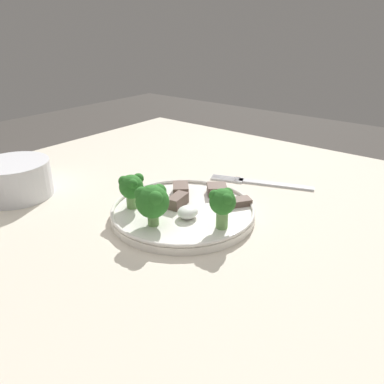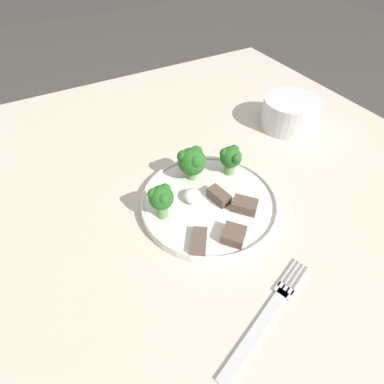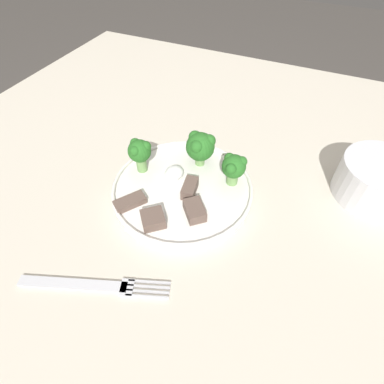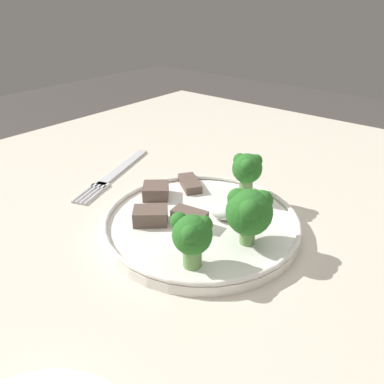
% 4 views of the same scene
% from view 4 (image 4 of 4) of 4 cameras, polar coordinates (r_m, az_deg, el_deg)
% --- Properties ---
extents(table, '(1.06, 1.06, 0.73)m').
position_cam_4_polar(table, '(0.52, 4.85, -15.08)').
color(table, beige).
rests_on(table, ground_plane).
extents(dinner_plate, '(0.24, 0.24, 0.02)m').
position_cam_4_polar(dinner_plate, '(0.46, 1.42, -4.68)').
color(dinner_plate, white).
rests_on(dinner_plate, table).
extents(fork, '(0.09, 0.20, 0.00)m').
position_cam_4_polar(fork, '(0.61, -11.56, 2.83)').
color(fork, silver).
rests_on(fork, table).
extents(broccoli_floret_near_rim_left, '(0.04, 0.04, 0.06)m').
position_cam_4_polar(broccoli_floret_near_rim_left, '(0.37, 0.03, -6.62)').
color(broccoli_floret_near_rim_left, '#709E56').
rests_on(broccoli_floret_near_rim_left, dinner_plate).
extents(broccoli_floret_center_left, '(0.04, 0.04, 0.06)m').
position_cam_4_polar(broccoli_floret_center_left, '(0.49, 8.39, 3.44)').
color(broccoli_floret_center_left, '#709E56').
rests_on(broccoli_floret_center_left, dinner_plate).
extents(broccoli_floret_back_left, '(0.05, 0.05, 0.06)m').
position_cam_4_polar(broccoli_floret_back_left, '(0.40, 8.71, -2.91)').
color(broccoli_floret_back_left, '#709E56').
rests_on(broccoli_floret_back_left, dinner_plate).
extents(meat_slice_front_slice, '(0.05, 0.05, 0.01)m').
position_cam_4_polar(meat_slice_front_slice, '(0.53, -0.33, 1.33)').
color(meat_slice_front_slice, brown).
rests_on(meat_slice_front_slice, dinner_plate).
extents(meat_slice_middle_slice, '(0.04, 0.03, 0.02)m').
position_cam_4_polar(meat_slice_middle_slice, '(0.44, -0.37, -3.95)').
color(meat_slice_middle_slice, brown).
rests_on(meat_slice_middle_slice, dinner_plate).
extents(meat_slice_rear_slice, '(0.05, 0.05, 0.02)m').
position_cam_4_polar(meat_slice_rear_slice, '(0.45, -6.34, -3.64)').
color(meat_slice_rear_slice, brown).
rests_on(meat_slice_rear_slice, dinner_plate).
extents(meat_slice_edge_slice, '(0.05, 0.05, 0.02)m').
position_cam_4_polar(meat_slice_edge_slice, '(0.51, -5.54, 0.17)').
color(meat_slice_edge_slice, brown).
rests_on(meat_slice_edge_slice, dinner_plate).
extents(sauce_dollop, '(0.03, 0.03, 0.02)m').
position_cam_4_polar(sauce_dollop, '(0.46, 4.87, -2.84)').
color(sauce_dollop, white).
rests_on(sauce_dollop, dinner_plate).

